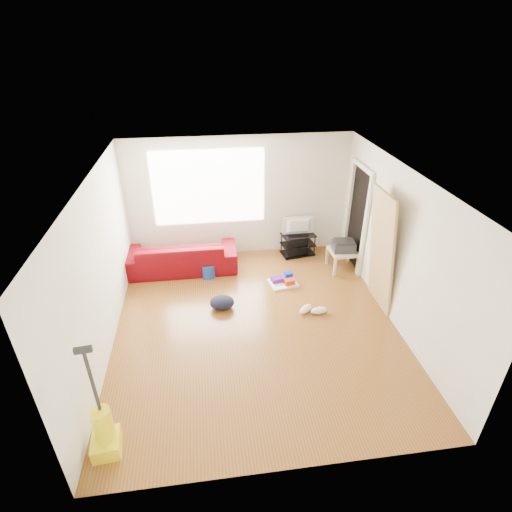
{
  "coord_description": "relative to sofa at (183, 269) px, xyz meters",
  "views": [
    {
      "loc": [
        -0.7,
        -5.07,
        4.24
      ],
      "look_at": [
        0.08,
        0.6,
        0.96
      ],
      "focal_mm": 28.0,
      "sensor_mm": 36.0,
      "label": 1
    }
  ],
  "objects": [
    {
      "name": "printer",
      "position": [
        3.17,
        -0.43,
        0.53
      ],
      "size": [
        0.45,
        0.36,
        0.22
      ],
      "rotation": [
        0.0,
        0.0,
        -0.09
      ],
      "color": "#27282E",
      "rests_on": "side_table"
    },
    {
      "name": "tv",
      "position": [
        2.43,
        0.27,
        0.66
      ],
      "size": [
        0.66,
        0.09,
        0.38
      ],
      "primitive_type": "imported",
      "rotation": [
        0.0,
        0.0,
        3.14
      ],
      "color": "black",
      "rests_on": "tv_stand"
    },
    {
      "name": "toilet_paper",
      "position": [
        0.53,
        -0.34,
        0.19
      ],
      "size": [
        0.13,
        0.13,
        0.12
      ],
      "primitive_type": "cylinder",
      "color": "white",
      "rests_on": "bucket"
    },
    {
      "name": "vacuum",
      "position": [
        -0.78,
        -3.9,
        0.28
      ],
      "size": [
        0.34,
        0.38,
        1.49
      ],
      "rotation": [
        0.0,
        0.0,
        0.1
      ],
      "color": "yellow",
      "rests_on": "ground"
    },
    {
      "name": "door_panel",
      "position": [
        3.35,
        -1.64,
        0.0
      ],
      "size": [
        0.26,
        0.84,
        2.09
      ],
      "primitive_type": "cube",
      "rotation": [
        0.0,
        -0.1,
        0.0
      ],
      "color": "tan",
      "rests_on": "ground"
    },
    {
      "name": "bucket",
      "position": [
        0.51,
        -0.37,
        0.0
      ],
      "size": [
        0.28,
        0.28,
        0.26
      ],
      "primitive_type": "cylinder",
      "rotation": [
        0.0,
        0.0,
        0.06
      ],
      "color": "navy",
      "rests_on": "ground"
    },
    {
      "name": "tv_stand",
      "position": [
        2.43,
        0.27,
        0.24
      ],
      "size": [
        0.74,
        0.5,
        0.47
      ],
      "rotation": [
        0.0,
        0.0,
        0.17
      ],
      "color": "black",
      "rests_on": "ground"
    },
    {
      "name": "side_table",
      "position": [
        3.17,
        -0.43,
        0.35
      ],
      "size": [
        0.53,
        0.53,
        0.42
      ],
      "rotation": [
        0.0,
        0.0,
        0.04
      ],
      "color": "tan",
      "rests_on": "ground"
    },
    {
      "name": "room",
      "position": [
        1.3,
        -1.8,
        1.25
      ],
      "size": [
        4.51,
        5.01,
        2.51
      ],
      "color": "brown",
      "rests_on": "ground"
    },
    {
      "name": "sofa",
      "position": [
        0.0,
        0.0,
        0.0
      ],
      "size": [
        2.16,
        0.84,
        0.63
      ],
      "primitive_type": "imported",
      "rotation": [
        0.0,
        0.0,
        3.14
      ],
      "color": "#5A0302",
      "rests_on": "ground"
    },
    {
      "name": "backpack",
      "position": [
        0.71,
        -1.42,
        0.0
      ],
      "size": [
        0.44,
        0.36,
        0.23
      ],
      "primitive_type": "ellipsoid",
      "rotation": [
        0.0,
        0.0,
        -0.05
      ],
      "color": "black",
      "rests_on": "ground"
    },
    {
      "name": "cleaning_tray",
      "position": [
        1.91,
        -0.81,
        0.06
      ],
      "size": [
        0.57,
        0.49,
        0.18
      ],
      "rotation": [
        0.0,
        0.0,
        0.19
      ],
      "color": "white",
      "rests_on": "ground"
    },
    {
      "name": "sneakers",
      "position": [
        2.22,
        -1.76,
        0.06
      ],
      "size": [
        0.53,
        0.3,
        0.12
      ],
      "rotation": [
        0.0,
        0.0,
        0.29
      ],
      "color": "silver",
      "rests_on": "ground"
    }
  ]
}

